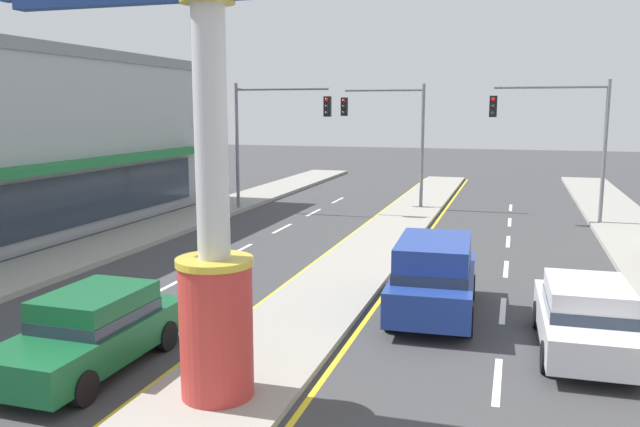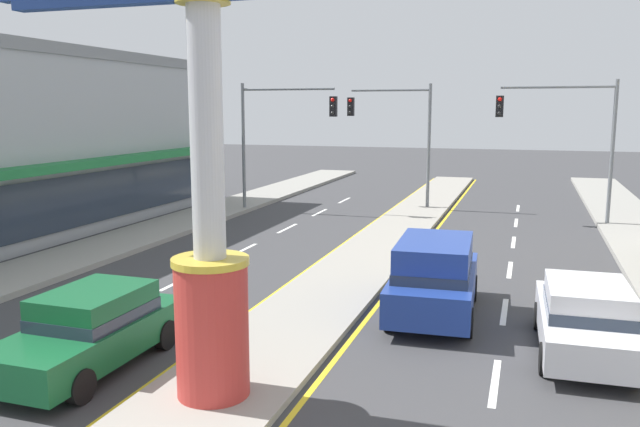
# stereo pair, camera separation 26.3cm
# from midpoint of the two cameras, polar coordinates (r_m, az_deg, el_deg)

# --- Properties ---
(median_strip) EXTENTS (2.56, 52.00, 0.14)m
(median_strip) POSITION_cam_midpoint_polar(r_m,az_deg,el_deg) (21.59, 4.64, -3.90)
(median_strip) COLOR gray
(median_strip) RESTS_ON ground
(sidewalk_left) EXTENTS (2.85, 60.00, 0.18)m
(sidewalk_left) POSITION_cam_midpoint_polar(r_m,az_deg,el_deg) (23.77, -19.00, -3.11)
(sidewalk_left) COLOR gray
(sidewalk_left) RESTS_ON ground
(lane_markings) EXTENTS (9.30, 52.00, 0.01)m
(lane_markings) POSITION_cam_midpoint_polar(r_m,az_deg,el_deg) (20.33, 3.74, -4.91)
(lane_markings) COLOR silver
(lane_markings) RESTS_ON ground
(district_sign) EXTENTS (7.79, 1.30, 8.30)m
(district_sign) POSITION_cam_midpoint_polar(r_m,az_deg,el_deg) (10.54, -9.34, 6.33)
(district_sign) COLOR #B7332D
(district_sign) RESTS_ON median_strip
(traffic_light_left_side) EXTENTS (4.86, 0.46, 6.20)m
(traffic_light_left_side) POSITION_cam_midpoint_polar(r_m,az_deg,el_deg) (30.76, -3.64, 7.91)
(traffic_light_left_side) COLOR slate
(traffic_light_left_side) RESTS_ON ground
(traffic_light_right_side) EXTENTS (4.86, 0.46, 6.20)m
(traffic_light_right_side) POSITION_cam_midpoint_polar(r_m,az_deg,el_deg) (29.34, 21.51, 7.22)
(traffic_light_right_side) COLOR slate
(traffic_light_right_side) RESTS_ON ground
(traffic_light_median_far) EXTENTS (4.20, 0.46, 6.20)m
(traffic_light_median_far) POSITION_cam_midpoint_polar(r_m,az_deg,el_deg) (32.35, 7.29, 7.83)
(traffic_light_median_far) COLOR slate
(traffic_light_median_far) RESTS_ON ground
(sedan_near_right_lane) EXTENTS (1.93, 4.35, 1.53)m
(sedan_near_right_lane) POSITION_cam_midpoint_polar(r_m,az_deg,el_deg) (14.32, 23.06, -8.54)
(sedan_near_right_lane) COLOR silver
(sedan_near_right_lane) RESTS_ON ground
(suv_far_right_lane) EXTENTS (2.14, 4.69, 1.90)m
(suv_far_right_lane) POSITION_cam_midpoint_polar(r_m,az_deg,el_deg) (15.85, 10.61, -5.51)
(suv_far_right_lane) COLOR navy
(suv_far_right_lane) RESTS_ON ground
(sedan_near_left_lane) EXTENTS (1.87, 4.32, 1.53)m
(sedan_near_left_lane) POSITION_cam_midpoint_polar(r_m,az_deg,el_deg) (13.32, -19.10, -9.63)
(sedan_near_left_lane) COLOR #14562D
(sedan_near_left_lane) RESTS_ON ground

